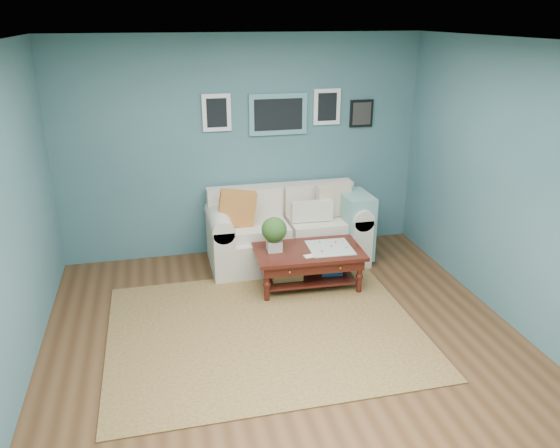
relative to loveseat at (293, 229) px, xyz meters
name	(u,v)px	position (x,y,z in m)	size (l,w,h in m)	color
room_shell	(294,213)	(-0.52, -1.97, 0.95)	(5.00, 5.02, 2.70)	brown
area_rug	(265,330)	(-0.69, -1.54, -0.40)	(2.99, 2.39, 0.01)	brown
loveseat	(293,229)	(0.00, 0.00, 0.00)	(1.96, 0.89, 1.01)	beige
coffee_table	(303,256)	(-0.08, -0.72, -0.04)	(1.22, 0.75, 0.83)	#34130B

